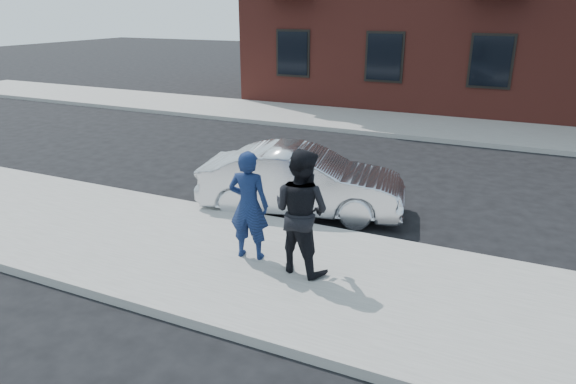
% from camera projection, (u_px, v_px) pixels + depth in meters
% --- Properties ---
extents(ground, '(100.00, 100.00, 0.00)m').
position_uv_depth(ground, '(392.00, 293.00, 7.62)').
color(ground, black).
rests_on(ground, ground).
extents(near_sidewalk, '(50.00, 3.50, 0.15)m').
position_uv_depth(near_sidewalk, '(388.00, 297.00, 7.38)').
color(near_sidewalk, gray).
rests_on(near_sidewalk, ground).
extents(near_curb, '(50.00, 0.10, 0.15)m').
position_uv_depth(near_curb, '(414.00, 247.00, 8.92)').
color(near_curb, '#999691').
rests_on(near_curb, ground).
extents(far_sidewalk, '(50.00, 3.50, 0.15)m').
position_uv_depth(far_sidewalk, '(475.00, 131.00, 17.19)').
color(far_sidewalk, gray).
rests_on(far_sidewalk, ground).
extents(far_curb, '(50.00, 0.10, 0.15)m').
position_uv_depth(far_curb, '(469.00, 143.00, 15.65)').
color(far_curb, '#999691').
rests_on(far_curb, ground).
extents(silver_sedan, '(4.32, 2.23, 1.36)m').
position_uv_depth(silver_sedan, '(302.00, 181.00, 10.41)').
color(silver_sedan, silver).
rests_on(silver_sedan, ground).
extents(man_hoodie, '(0.71, 0.54, 1.79)m').
position_uv_depth(man_hoodie, '(249.00, 205.00, 8.12)').
color(man_hoodie, navy).
rests_on(man_hoodie, near_sidewalk).
extents(man_peacoat, '(1.08, 0.92, 1.94)m').
position_uv_depth(man_peacoat, '(301.00, 211.00, 7.69)').
color(man_peacoat, black).
rests_on(man_peacoat, near_sidewalk).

